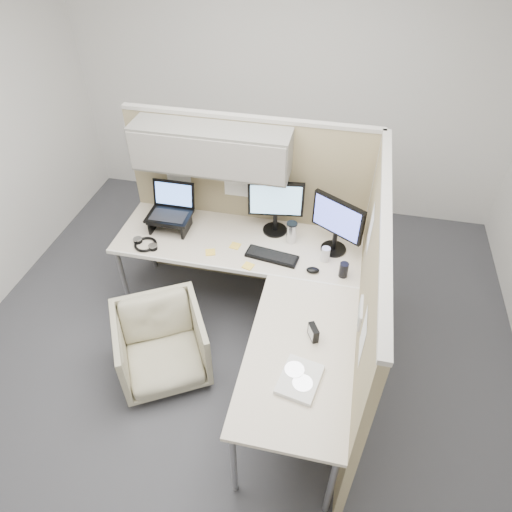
% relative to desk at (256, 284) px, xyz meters
% --- Properties ---
extents(ground, '(4.50, 4.50, 0.00)m').
position_rel_desk_xyz_m(ground, '(-0.12, -0.13, -0.69)').
color(ground, '#3A3A3F').
rests_on(ground, ground).
extents(partition_back, '(2.00, 0.36, 1.63)m').
position_rel_desk_xyz_m(partition_back, '(-0.34, 0.70, 0.41)').
color(partition_back, '#9B8B65').
rests_on(partition_back, ground).
extents(partition_right, '(0.07, 2.03, 1.63)m').
position_rel_desk_xyz_m(partition_right, '(0.78, -0.19, 0.13)').
color(partition_right, '#9B8B65').
rests_on(partition_right, ground).
extents(desk, '(2.00, 1.98, 0.73)m').
position_rel_desk_xyz_m(desk, '(0.00, 0.00, 0.00)').
color(desk, beige).
rests_on(desk, ground).
extents(office_chair, '(0.85, 0.83, 0.65)m').
position_rel_desk_xyz_m(office_chair, '(-0.64, -0.41, -0.36)').
color(office_chair, '#BAB093').
rests_on(office_chair, ground).
extents(monitor_left, '(0.44, 0.20, 0.47)m').
position_rel_desk_xyz_m(monitor_left, '(0.03, 0.60, 0.32)').
color(monitor_left, black).
rests_on(monitor_left, desk).
extents(monitor_right, '(0.39, 0.26, 0.47)m').
position_rel_desk_xyz_m(monitor_right, '(0.52, 0.46, 0.32)').
color(monitor_right, black).
rests_on(monitor_right, desk).
extents(laptop_station, '(0.35, 0.30, 0.37)m').
position_rel_desk_xyz_m(laptop_station, '(-0.82, 0.47, 0.18)').
color(laptop_station, black).
rests_on(laptop_station, desk).
extents(keyboard, '(0.42, 0.19, 0.02)m').
position_rel_desk_xyz_m(keyboard, '(0.07, 0.27, 0.05)').
color(keyboard, black).
rests_on(keyboard, desk).
extents(mouse, '(0.10, 0.07, 0.04)m').
position_rel_desk_xyz_m(mouse, '(0.40, 0.17, 0.06)').
color(mouse, black).
rests_on(mouse, desk).
extents(travel_mug, '(0.09, 0.09, 0.18)m').
position_rel_desk_xyz_m(travel_mug, '(0.18, 0.49, 0.14)').
color(travel_mug, silver).
rests_on(travel_mug, desk).
extents(soda_can_green, '(0.07, 0.07, 0.12)m').
position_rel_desk_xyz_m(soda_can_green, '(0.62, 0.18, 0.10)').
color(soda_can_green, black).
rests_on(soda_can_green, desk).
extents(soda_can_silver, '(0.07, 0.07, 0.12)m').
position_rel_desk_xyz_m(soda_can_silver, '(0.47, 0.32, 0.10)').
color(soda_can_silver, silver).
rests_on(soda_can_silver, desk).
extents(sticky_note_a, '(0.10, 0.10, 0.01)m').
position_rel_desk_xyz_m(sticky_note_a, '(-0.41, 0.22, 0.05)').
color(sticky_note_a, yellow).
rests_on(sticky_note_a, desk).
extents(sticky_note_d, '(0.09, 0.09, 0.01)m').
position_rel_desk_xyz_m(sticky_note_d, '(-0.24, 0.34, 0.05)').
color(sticky_note_d, yellow).
rests_on(sticky_note_d, desk).
extents(sticky_note_b, '(0.10, 0.10, 0.01)m').
position_rel_desk_xyz_m(sticky_note_b, '(-0.09, 0.13, 0.05)').
color(sticky_note_b, yellow).
rests_on(sticky_note_b, desk).
extents(headphones, '(0.23, 0.23, 0.03)m').
position_rel_desk_xyz_m(headphones, '(-0.94, 0.19, 0.06)').
color(headphones, black).
rests_on(headphones, desk).
extents(paper_stack, '(0.27, 0.32, 0.03)m').
position_rel_desk_xyz_m(paper_stack, '(0.44, -0.78, 0.06)').
color(paper_stack, white).
rests_on(paper_stack, desk).
extents(desk_clock, '(0.08, 0.11, 0.10)m').
position_rel_desk_xyz_m(desk_clock, '(0.47, -0.44, 0.09)').
color(desk_clock, black).
rests_on(desk_clock, desk).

